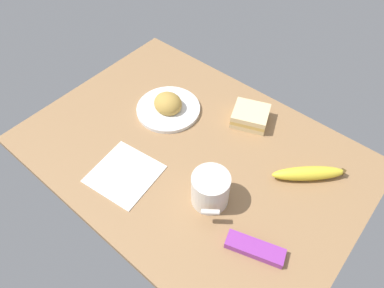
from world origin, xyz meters
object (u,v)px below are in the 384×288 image
(sandwich_main, at_px, (250,116))
(plate_of_food, at_px, (168,106))
(paper_napkin, at_px, (125,174))
(coffee_mug_black, at_px, (210,189))
(snack_bar, at_px, (255,248))
(banana, at_px, (309,173))

(sandwich_main, bearing_deg, plate_of_food, -150.56)
(plate_of_food, distance_m, paper_napkin, 0.25)
(coffee_mug_black, height_order, snack_bar, coffee_mug_black)
(sandwich_main, distance_m, banana, 0.23)
(plate_of_food, relative_size, banana, 1.18)
(coffee_mug_black, relative_size, paper_napkin, 0.71)
(banana, bearing_deg, snack_bar, -88.87)
(banana, bearing_deg, sandwich_main, 162.89)
(coffee_mug_black, bearing_deg, paper_napkin, -158.67)
(plate_of_food, height_order, sandwich_main, plate_of_food)
(snack_bar, bearing_deg, banana, 73.04)
(coffee_mug_black, relative_size, sandwich_main, 0.89)
(plate_of_food, relative_size, sandwich_main, 1.52)
(banana, xyz_separation_m, paper_napkin, (-0.36, -0.29, -0.02))
(banana, bearing_deg, plate_of_food, -173.36)
(plate_of_food, bearing_deg, paper_napkin, -73.83)
(plate_of_food, distance_m, snack_bar, 0.48)
(paper_napkin, bearing_deg, banana, 38.96)
(plate_of_food, distance_m, banana, 0.44)
(paper_napkin, bearing_deg, coffee_mug_black, 21.33)
(plate_of_food, bearing_deg, coffee_mug_black, -29.44)
(banana, relative_size, snack_bar, 1.24)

